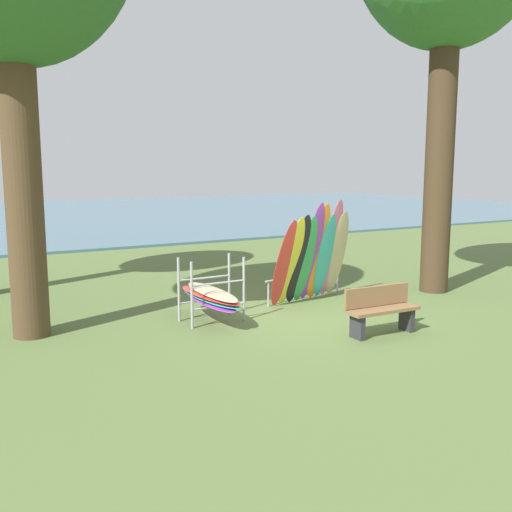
{
  "coord_description": "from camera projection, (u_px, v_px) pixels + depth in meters",
  "views": [
    {
      "loc": [
        -6.75,
        -9.11,
        2.89
      ],
      "look_at": [
        -0.62,
        1.11,
        1.1
      ],
      "focal_mm": 39.98,
      "sensor_mm": 36.0,
      "label": 1
    }
  ],
  "objects": [
    {
      "name": "board_storage_rack",
      "position": [
        210.0,
        296.0,
        10.98
      ],
      "size": [
        1.15,
        2.13,
        1.25
      ],
      "color": "#9EA0A5",
      "rests_on": "ground"
    },
    {
      "name": "park_bench",
      "position": [
        381.0,
        309.0,
        10.12
      ],
      "size": [
        1.42,
        0.49,
        0.85
      ],
      "color": "#2D2D33",
      "rests_on": "ground"
    },
    {
      "name": "ground_plane",
      "position": [
        310.0,
        314.0,
        11.59
      ],
      "size": [
        80.0,
        80.0,
        0.0
      ],
      "primitive_type": "plane",
      "color": "#566B38"
    },
    {
      "name": "lake_water",
      "position": [
        38.0,
        215.0,
        36.5
      ],
      "size": [
        80.0,
        36.0,
        0.1
      ],
      "primitive_type": "cube",
      "color": "#477084",
      "rests_on": "ground"
    },
    {
      "name": "leaning_board_pile",
      "position": [
        312.0,
        256.0,
        12.61
      ],
      "size": [
        2.4,
        1.09,
        2.26
      ],
      "color": "red",
      "rests_on": "ground"
    }
  ]
}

